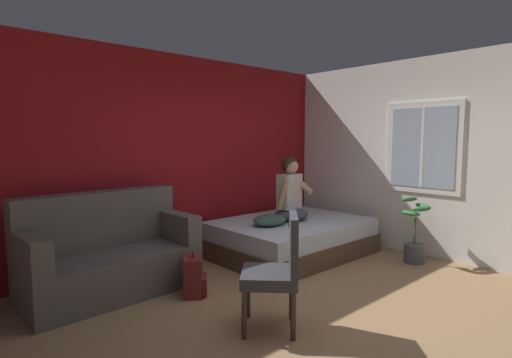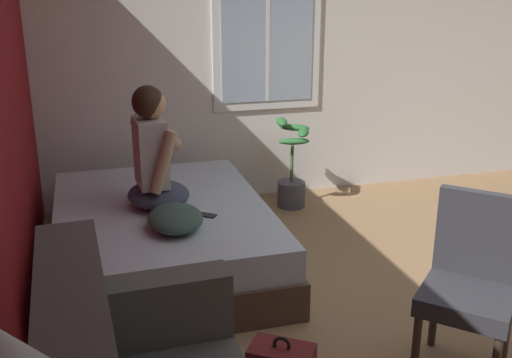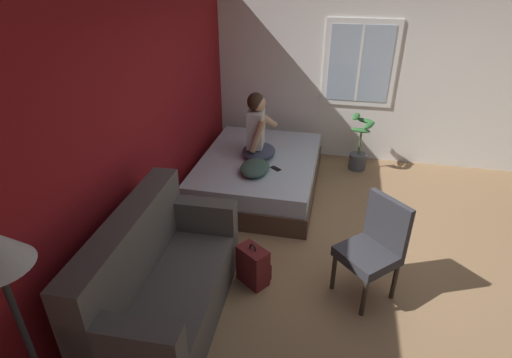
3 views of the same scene
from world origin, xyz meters
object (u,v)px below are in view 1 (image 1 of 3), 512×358
(couch, at_px, (109,255))
(bed, at_px, (291,238))
(backpack, at_px, (194,277))
(side_chair, at_px, (278,267))
(person_seated, at_px, (290,195))
(throw_pillow, at_px, (270,220))
(cell_phone, at_px, (291,226))
(potted_plant, at_px, (415,240))

(couch, bearing_deg, bed, -7.89)
(backpack, bearing_deg, side_chair, -83.81)
(bed, height_order, backpack, bed)
(couch, xyz_separation_m, person_seated, (2.44, -0.31, 0.44))
(bed, bearing_deg, backpack, -169.63)
(side_chair, xyz_separation_m, throw_pillow, (1.25, 1.38, 0.02))
(cell_phone, distance_m, potted_plant, 1.62)
(backpack, xyz_separation_m, potted_plant, (2.73, -1.00, 0.11))
(side_chair, height_order, cell_phone, side_chair)
(side_chair, bearing_deg, potted_plant, 1.87)
(couch, xyz_separation_m, backpack, (0.61, -0.67, -0.20))
(person_seated, bearing_deg, cell_phone, -135.05)
(bed, height_order, couch, couch)
(couch, xyz_separation_m, side_chair, (0.73, -1.76, 0.14))
(backpack, height_order, throw_pillow, throw_pillow)
(side_chair, relative_size, backpack, 2.14)
(couch, xyz_separation_m, potted_plant, (3.34, -1.67, -0.09))
(throw_pillow, bearing_deg, person_seated, 8.49)
(side_chair, xyz_separation_m, person_seated, (1.71, 1.45, 0.30))
(potted_plant, bearing_deg, person_seated, 123.55)
(couch, bearing_deg, backpack, -47.62)
(potted_plant, bearing_deg, side_chair, -178.13)
(couch, bearing_deg, person_seated, -7.22)
(throw_pillow, distance_m, cell_phone, 0.29)
(couch, xyz_separation_m, throw_pillow, (1.97, -0.38, 0.16))
(side_chair, height_order, person_seated, person_seated)
(cell_phone, bearing_deg, bed, 81.34)
(backpack, distance_m, throw_pillow, 1.44)
(throw_pillow, bearing_deg, bed, 5.44)
(side_chair, height_order, backpack, side_chair)
(bed, xyz_separation_m, throw_pillow, (-0.45, -0.04, 0.31))
(potted_plant, bearing_deg, couch, 153.43)
(bed, relative_size, person_seated, 2.39)
(backpack, bearing_deg, bed, 10.37)
(couch, bearing_deg, throw_pillow, -10.85)
(bed, distance_m, cell_phone, 0.47)
(bed, distance_m, throw_pillow, 0.55)
(backpack, relative_size, potted_plant, 0.54)
(backpack, height_order, potted_plant, potted_plant)
(side_chair, distance_m, person_seated, 2.26)
(side_chair, height_order, potted_plant, side_chair)
(couch, xyz_separation_m, cell_phone, (2.13, -0.61, 0.09))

